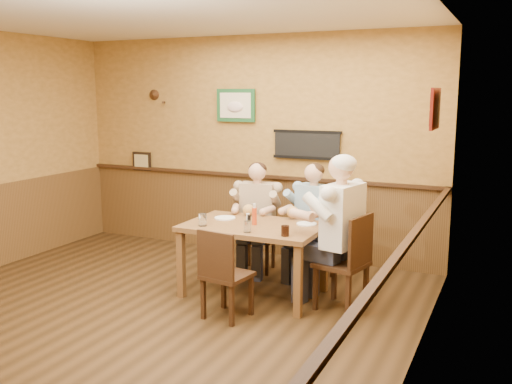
% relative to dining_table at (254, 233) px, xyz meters
% --- Properties ---
extents(room, '(5.02, 5.03, 2.81)m').
position_rel_dining_table_xyz_m(room, '(-0.59, -0.84, 1.03)').
color(room, black).
rests_on(room, ground).
extents(dining_table, '(1.40, 0.90, 0.75)m').
position_rel_dining_table_xyz_m(dining_table, '(0.00, 0.00, 0.00)').
color(dining_table, brown).
rests_on(dining_table, ground).
extents(chair_back_left, '(0.43, 0.43, 0.81)m').
position_rel_dining_table_xyz_m(chair_back_left, '(-0.29, 0.74, -0.25)').
color(chair_back_left, '#3A2312').
rests_on(chair_back_left, ground).
extents(chair_back_right, '(0.48, 0.48, 0.83)m').
position_rel_dining_table_xyz_m(chair_back_right, '(0.39, 0.78, -0.24)').
color(chair_back_right, '#3A2312').
rests_on(chair_back_right, ground).
extents(chair_right_end, '(0.53, 0.53, 0.95)m').
position_rel_dining_table_xyz_m(chair_right_end, '(0.94, -0.01, -0.18)').
color(chair_right_end, '#3A2312').
rests_on(chair_right_end, ground).
extents(chair_near_side, '(0.45, 0.45, 0.86)m').
position_rel_dining_table_xyz_m(chair_near_side, '(0.04, -0.66, -0.23)').
color(chair_near_side, '#3A2312').
rests_on(chair_near_side, ground).
extents(diner_tan_shirt, '(0.62, 0.62, 1.16)m').
position_rel_dining_table_xyz_m(diner_tan_shirt, '(-0.29, 0.74, -0.08)').
color(diner_tan_shirt, tan).
rests_on(diner_tan_shirt, ground).
extents(diner_blue_polo, '(0.68, 0.68, 1.18)m').
position_rel_dining_table_xyz_m(diner_blue_polo, '(0.39, 0.78, -0.07)').
color(diner_blue_polo, '#84AAC7').
rests_on(diner_blue_polo, ground).
extents(diner_white_elder, '(0.75, 0.75, 1.36)m').
position_rel_dining_table_xyz_m(diner_white_elder, '(0.94, -0.01, 0.02)').
color(diner_white_elder, white).
rests_on(diner_white_elder, ground).
extents(water_glass_left, '(0.09, 0.09, 0.13)m').
position_rel_dining_table_xyz_m(water_glass_left, '(-0.44, -0.28, 0.15)').
color(water_glass_left, white).
rests_on(water_glass_left, dining_table).
extents(water_glass_mid, '(0.09, 0.09, 0.11)m').
position_rel_dining_table_xyz_m(water_glass_mid, '(0.08, -0.32, 0.15)').
color(water_glass_mid, silver).
rests_on(water_glass_mid, dining_table).
extents(cola_tumbler, '(0.10, 0.10, 0.10)m').
position_rel_dining_table_xyz_m(cola_tumbler, '(0.47, -0.31, 0.14)').
color(cola_tumbler, black).
rests_on(cola_tumbler, dining_table).
extents(hot_sauce_bottle, '(0.06, 0.06, 0.20)m').
position_rel_dining_table_xyz_m(hot_sauce_bottle, '(0.02, -0.01, 0.19)').
color(hot_sauce_bottle, '#CC4015').
rests_on(hot_sauce_bottle, dining_table).
extents(salt_shaker, '(0.05, 0.05, 0.09)m').
position_rel_dining_table_xyz_m(salt_shaker, '(-0.10, 0.07, 0.14)').
color(salt_shaker, silver).
rests_on(salt_shaker, dining_table).
extents(pepper_shaker, '(0.04, 0.04, 0.09)m').
position_rel_dining_table_xyz_m(pepper_shaker, '(-0.06, 0.02, 0.14)').
color(pepper_shaker, black).
rests_on(pepper_shaker, dining_table).
extents(plate_far_left, '(0.28, 0.28, 0.01)m').
position_rel_dining_table_xyz_m(plate_far_left, '(-0.39, 0.11, 0.10)').
color(plate_far_left, white).
rests_on(plate_far_left, dining_table).
extents(plate_far_right, '(0.24, 0.24, 0.01)m').
position_rel_dining_table_xyz_m(plate_far_right, '(0.50, 0.22, 0.10)').
color(plate_far_right, white).
rests_on(plate_far_right, dining_table).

